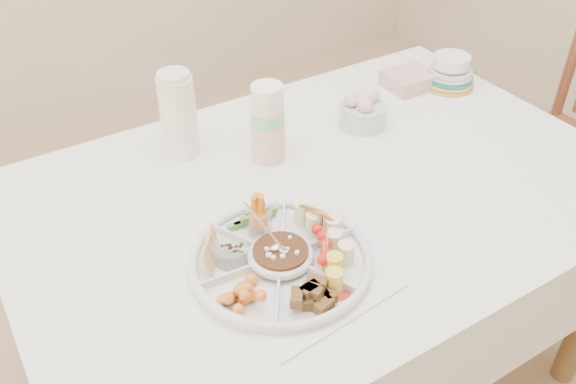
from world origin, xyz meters
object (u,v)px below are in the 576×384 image
thermos (178,114)px  plate_stack (450,71)px  chair (569,143)px  dining_table (320,292)px  party_tray (281,258)px

thermos → plate_stack: size_ratio=1.50×
chair → thermos: size_ratio=4.57×
dining_table → party_tray: 0.50m
party_tray → thermos: (-0.00, 0.50, 0.10)m
thermos → plate_stack: bearing=-5.7°
chair → thermos: 1.33m
dining_table → chair: 1.02m
party_tray → plate_stack: (0.87, 0.41, 0.03)m
dining_table → thermos: (-0.24, 0.32, 0.50)m
thermos → plate_stack: thermos is taller
chair → thermos: chair is taller
party_tray → plate_stack: bearing=25.4°
dining_table → party_tray: bearing=-142.8°
party_tray → plate_stack: plate_stack is taller
party_tray → plate_stack: size_ratio=2.38×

